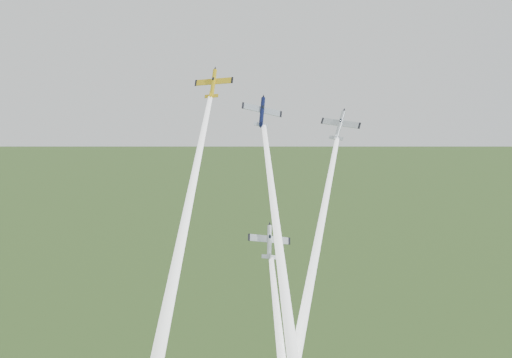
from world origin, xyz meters
name	(u,v)px	position (x,y,z in m)	size (l,w,h in m)	color
plane_yellow	(213,84)	(-9.90, 0.80, 110.63)	(8.38, 8.32, 1.31)	gold
smoke_trail_yellow	(180,247)	(-12.58, -17.96, 80.76)	(2.79, 2.79, 64.35)	white
plane_navy	(262,112)	(0.45, -0.46, 104.96)	(8.53, 8.46, 1.34)	#0D143C
smoke_trail_navy	(286,305)	(7.58, -20.43, 71.55)	(2.79, 2.79, 72.74)	white
plane_silver_right	(340,125)	(16.16, 4.27, 102.05)	(8.41, 8.35, 1.32)	silver
smoke_trail_silver_right	(304,316)	(10.48, -16.53, 68.08)	(2.79, 2.79, 74.06)	white
plane_silver_low	(269,242)	(3.53, -12.64, 81.04)	(8.31, 8.25, 1.30)	silver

